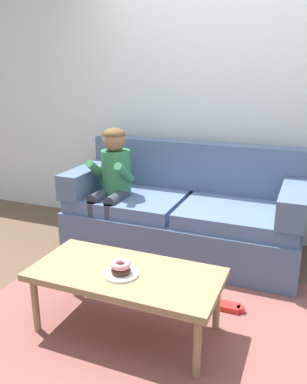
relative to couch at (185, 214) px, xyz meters
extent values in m
plane|color=brown|center=(0.14, -0.85, -0.34)|extent=(10.00, 10.00, 0.00)
cube|color=silver|center=(0.14, 0.55, 1.06)|extent=(8.00, 0.10, 2.80)
cube|color=brown|center=(0.14, -1.10, -0.34)|extent=(2.37, 1.67, 0.01)
cube|color=slate|center=(0.00, -0.05, -0.15)|extent=(2.01, 0.90, 0.38)
cube|color=slate|center=(-0.50, -0.10, 0.10)|extent=(0.97, 0.74, 0.12)
cube|color=slate|center=(0.50, -0.10, 0.10)|extent=(0.97, 0.74, 0.12)
cube|color=slate|center=(0.00, 0.30, 0.38)|extent=(2.01, 0.20, 0.44)
cube|color=slate|center=(-0.91, -0.05, 0.27)|extent=(0.20, 0.90, 0.22)
cube|color=slate|center=(0.91, -0.05, 0.27)|extent=(0.20, 0.90, 0.22)
cube|color=#937551|center=(0.03, -1.27, 0.06)|extent=(1.16, 0.56, 0.04)
cylinder|color=#937551|center=(-0.49, -1.48, -0.15)|extent=(0.04, 0.04, 0.38)
cylinder|color=#937551|center=(0.55, -1.48, -0.15)|extent=(0.04, 0.04, 0.38)
cylinder|color=#937551|center=(-0.49, -1.05, -0.15)|extent=(0.04, 0.04, 0.38)
cylinder|color=#937551|center=(0.55, -1.05, -0.15)|extent=(0.04, 0.04, 0.38)
cylinder|color=#337A4C|center=(-0.61, -0.13, 0.36)|extent=(0.26, 0.26, 0.40)
sphere|color=#846047|center=(-0.61, -0.15, 0.65)|extent=(0.21, 0.21, 0.21)
ellipsoid|color=brown|center=(-0.61, -0.15, 0.70)|extent=(0.20, 0.20, 0.12)
cylinder|color=#333847|center=(-0.69, -0.28, 0.17)|extent=(0.11, 0.30, 0.11)
cylinder|color=#333847|center=(-0.69, -0.43, -0.06)|extent=(0.09, 0.09, 0.44)
cube|color=black|center=(-0.69, -0.48, -0.31)|extent=(0.10, 0.20, 0.06)
cylinder|color=#337A4C|center=(-0.75, -0.23, 0.39)|extent=(0.07, 0.29, 0.23)
cylinder|color=#333847|center=(-0.53, -0.28, 0.17)|extent=(0.11, 0.30, 0.11)
cylinder|color=#333847|center=(-0.53, -0.43, -0.06)|extent=(0.09, 0.09, 0.44)
cube|color=black|center=(-0.53, -0.48, -0.31)|extent=(0.10, 0.20, 0.06)
cylinder|color=#337A4C|center=(-0.48, -0.23, 0.39)|extent=(0.07, 0.29, 0.23)
cylinder|color=white|center=(0.02, -1.31, 0.08)|extent=(0.21, 0.21, 0.01)
torus|color=#422619|center=(0.02, -1.31, 0.11)|extent=(0.17, 0.17, 0.04)
torus|color=pink|center=(0.02, -1.31, 0.14)|extent=(0.17, 0.17, 0.04)
cube|color=red|center=(0.58, -0.81, -0.32)|extent=(0.16, 0.09, 0.05)
cylinder|color=red|center=(0.49, -0.81, -0.32)|extent=(0.06, 0.06, 0.05)
cylinder|color=red|center=(0.66, -0.81, -0.32)|extent=(0.06, 0.06, 0.05)
camera|label=1|loc=(0.99, -3.18, 1.25)|focal=37.03mm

